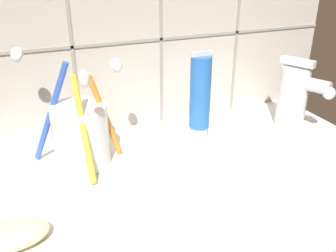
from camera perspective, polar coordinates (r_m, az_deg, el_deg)
The scene contains 6 objects.
sink_counter at distance 56.73cm, azimuth 4.85°, elevation -7.89°, with size 61.69×39.78×2.00cm, color silver.
tile_wall_backsplash at distance 66.43cm, azimuth -2.66°, elevation 17.87°, with size 71.69×1.72×46.65cm.
toothbrush_cup at distance 57.36cm, azimuth -13.15°, elevation -1.08°, with size 15.56×13.22×18.10cm.
toothpaste_tube at distance 61.96cm, azimuth 4.90°, elevation 4.26°, with size 3.59×3.42×15.62cm.
sink_faucet at distance 71.46cm, azimuth 18.84°, elevation 4.49°, with size 6.37×9.72×12.78cm.
soap_bar at distance 46.96cm, azimuth -22.50°, elevation -15.02°, with size 7.93×5.27×2.23cm, color beige.
Camera 1 is at (-22.41, -41.77, 32.16)cm, focal length 40.00 mm.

